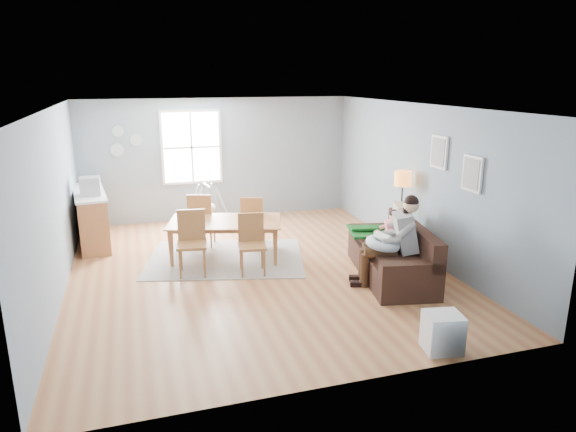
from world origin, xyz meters
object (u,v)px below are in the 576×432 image
object	(u,v)px
storage_cube	(442,332)
chair_sw	(192,237)
monitor	(90,186)
sofa	(395,258)
counter	(92,217)
toddler	(388,230)
chair_se	(252,239)
floor_lamp	(403,186)
baby_swing	(208,207)
chair_nw	(201,216)
dining_table	(225,240)
father	(394,238)
chair_ne	(253,218)

from	to	relation	value
storage_cube	chair_sw	world-z (taller)	chair_sw
chair_sw	monitor	distance (m)	2.47
sofa	counter	bearing A→B (deg)	145.66
storage_cube	chair_sw	xyz separation A→B (m)	(-2.51, 3.40, 0.38)
toddler	chair_se	xyz separation A→B (m)	(-2.12, 0.67, -0.17)
toddler	floor_lamp	bearing A→B (deg)	50.00
storage_cube	chair_sw	distance (m)	4.24
counter	baby_swing	xyz separation A→B (m)	(2.33, 0.63, -0.13)
sofa	monitor	bearing A→B (deg)	148.32
chair_se	storage_cube	bearing A→B (deg)	-63.62
sofa	chair_nw	distance (m)	3.70
dining_table	monitor	size ratio (longest dim) A/B	5.45
toddler	floor_lamp	world-z (taller)	floor_lamp
floor_lamp	chair_se	world-z (taller)	floor_lamp
storage_cube	baby_swing	world-z (taller)	baby_swing
father	chair_sw	world-z (taller)	father
sofa	father	size ratio (longest dim) A/B	1.61
chair_ne	monitor	distance (m)	3.04
chair_ne	monitor	world-z (taller)	monitor
sofa	monitor	distance (m)	5.62
chair_sw	monitor	bearing A→B (deg)	132.11
dining_table	chair_nw	distance (m)	0.87
dining_table	chair_se	xyz separation A→B (m)	(0.30, -0.77, 0.22)
sofa	floor_lamp	size ratio (longest dim) A/B	1.52
storage_cube	dining_table	distance (m)	4.34
monitor	toddler	bearing A→B (deg)	-29.98
counter	storage_cube	bearing A→B (deg)	-52.96
chair_se	chair_nw	distance (m)	1.65
storage_cube	chair_nw	xyz separation A→B (m)	(-2.18, 4.68, 0.37)
sofa	chair_sw	size ratio (longest dim) A/B	2.18
father	counter	size ratio (longest dim) A/B	0.75
baby_swing	father	bearing A→B (deg)	-61.62
father	baby_swing	world-z (taller)	father
sofa	counter	world-z (taller)	counter
toddler	baby_swing	xyz separation A→B (m)	(-2.40, 3.68, -0.33)
floor_lamp	monitor	world-z (taller)	floor_lamp
chair_sw	monitor	size ratio (longest dim) A/B	2.93
chair_se	monitor	distance (m)	3.32
toddler	counter	xyz separation A→B (m)	(-4.73, 3.05, -0.21)
monitor	sofa	bearing A→B (deg)	-31.68
chair_ne	monitor	bearing A→B (deg)	165.82
toddler	chair_ne	world-z (taller)	toddler
sofa	counter	xyz separation A→B (m)	(-4.77, 3.26, 0.22)
sofa	chair_nw	world-z (taller)	chair_nw
sofa	dining_table	size ratio (longest dim) A/B	1.17
chair_se	chair_ne	xyz separation A→B (m)	(0.33, 1.30, -0.01)
storage_cube	chair_se	xyz separation A→B (m)	(-1.56, 3.15, 0.33)
sofa	baby_swing	xyz separation A→B (m)	(-2.44, 3.89, 0.09)
chair_nw	monitor	size ratio (longest dim) A/B	2.91
sofa	chair_ne	bearing A→B (deg)	130.09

